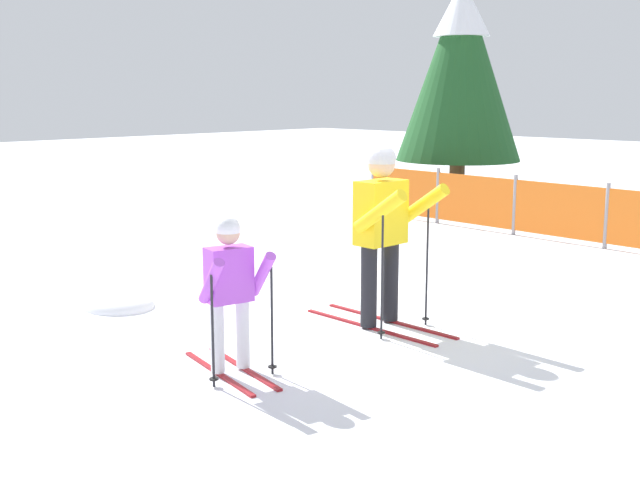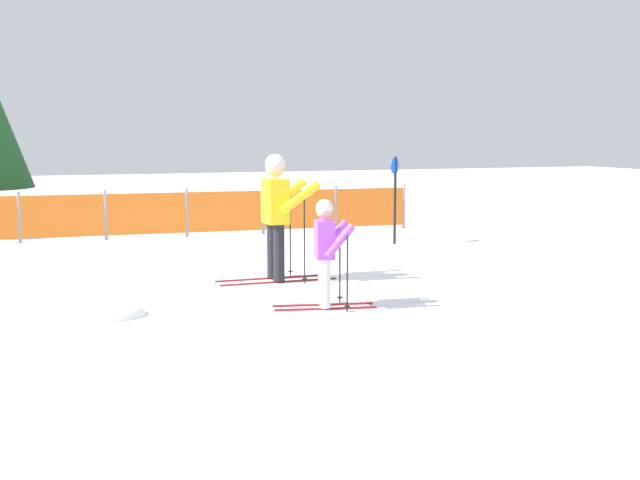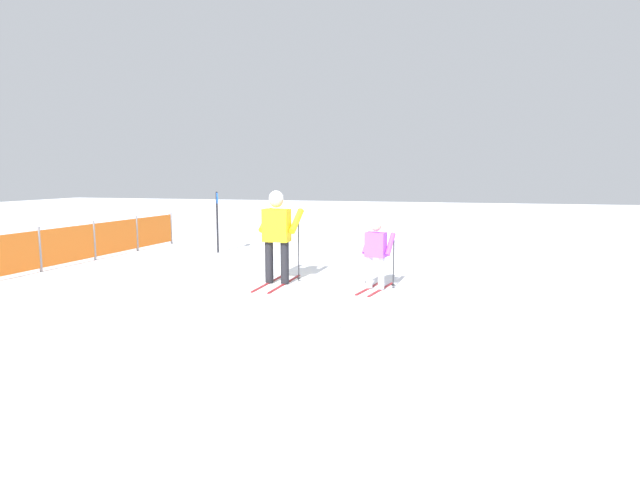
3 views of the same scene
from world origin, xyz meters
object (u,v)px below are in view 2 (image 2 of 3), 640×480
at_px(skier_adult, 277,205).
at_px(skier_child, 326,244).
at_px(safety_fence, 187,212).
at_px(trail_marker, 395,191).

bearing_deg(skier_adult, skier_child, -88.82).
height_order(skier_adult, safety_fence, skier_adult).
distance_m(safety_fence, trail_marker, 4.10).
bearing_deg(skier_adult, trail_marker, 42.99).
bearing_deg(skier_child, safety_fence, 104.28).
bearing_deg(trail_marker, skier_child, -124.05).
bearing_deg(safety_fence, skier_adult, -87.62).
bearing_deg(trail_marker, skier_adult, -138.27).
xyz_separation_m(safety_fence, trail_marker, (3.30, -2.37, 0.50)).
bearing_deg(safety_fence, trail_marker, -35.71).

